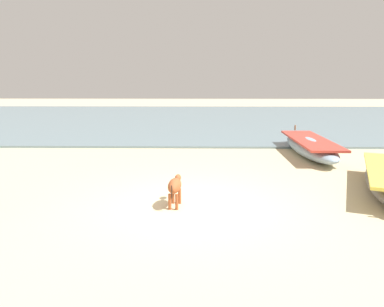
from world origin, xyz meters
TOP-DOWN VIEW (x-y plane):
  - ground at (0.00, 0.00)m, footprint 80.00×80.00m
  - sea_water at (0.00, 16.40)m, footprint 60.00×20.00m
  - fishing_boat_3 at (3.90, 5.26)m, footprint 1.19×4.70m
  - calf_near_rust at (-0.38, 0.03)m, footprint 0.32×0.90m

SIDE VIEW (x-z plane):
  - ground at x=0.00m, z-range 0.00..0.00m
  - sea_water at x=0.00m, z-range 0.00..0.08m
  - fishing_boat_3 at x=3.90m, z-range -0.08..0.68m
  - calf_near_rust at x=-0.38m, z-range 0.13..0.71m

